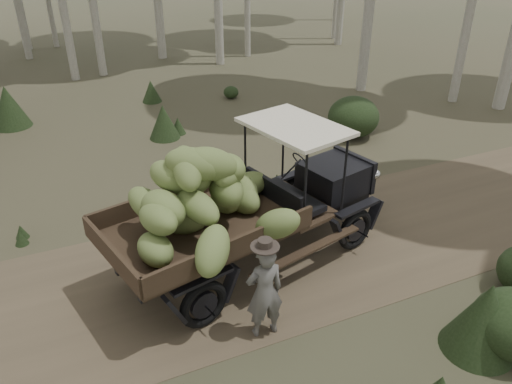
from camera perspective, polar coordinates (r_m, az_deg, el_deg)
ground at (r=9.09m, az=-13.48°, el=-11.35°), size 120.00×120.00×0.00m
dirt_track at (r=9.09m, az=-13.48°, el=-11.33°), size 70.00×4.00×0.01m
banana_truck at (r=8.49m, az=-3.08°, el=-0.48°), size 5.77×3.43×2.78m
farmer at (r=7.64m, az=0.98°, el=-11.22°), size 0.62×0.46×1.76m
undergrowth at (r=9.59m, az=-24.06°, el=-6.97°), size 20.68×22.66×1.39m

